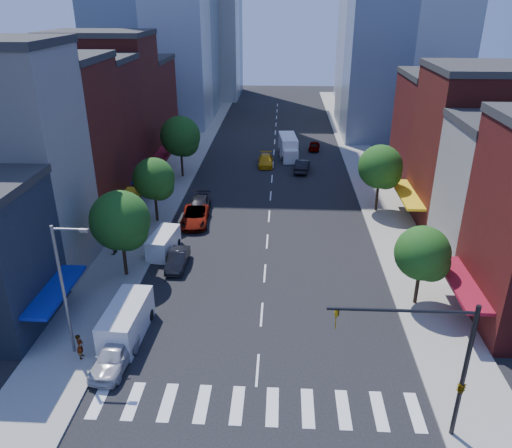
{
  "coord_description": "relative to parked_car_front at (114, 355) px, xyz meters",
  "views": [
    {
      "loc": [
        1.23,
        -24.45,
        21.15
      ],
      "look_at": [
        -0.69,
        10.98,
        5.0
      ],
      "focal_mm": 35.0,
      "sensor_mm": 36.0,
      "label": 1
    }
  ],
  "objects": [
    {
      "name": "sidewalk_right",
      "position": [
        21.46,
        40.05,
        -0.73
      ],
      "size": [
        5.0,
        120.0,
        0.15
      ],
      "primitive_type": "cube",
      "color": "gray",
      "rests_on": "ground"
    },
    {
      "name": "streetlight",
      "position": [
        -2.85,
        1.05,
        4.47
      ],
      "size": [
        2.25,
        0.25,
        9.0
      ],
      "color": "slate",
      "rests_on": "sidewalk_left"
    },
    {
      "name": "tree_left_mid",
      "position": [
        -2.39,
        21.98,
        3.72
      ],
      "size": [
        4.2,
        4.2,
        6.65
      ],
      "color": "black",
      "rests_on": "sidewalk_left"
    },
    {
      "name": "bldg_right_2",
      "position": [
        29.96,
        24.05,
        6.69
      ],
      "size": [
        12.0,
        10.0,
        15.0
      ],
      "primitive_type": "cube",
      "color": "#591915",
      "rests_on": "ground"
    },
    {
      "name": "parked_car_front",
      "position": [
        0.0,
        0.0,
        0.0
      ],
      "size": [
        2.35,
        4.9,
        1.62
      ],
      "primitive_type": "imported",
      "rotation": [
        0.0,
        0.0,
        -0.09
      ],
      "color": "#B8B8BD",
      "rests_on": "ground"
    },
    {
      "name": "bldg_right_3",
      "position": [
        29.96,
        34.05,
        5.69
      ],
      "size": [
        12.0,
        10.0,
        13.0
      ],
      "primitive_type": "cube",
      "color": "#591616",
      "rests_on": "ground"
    },
    {
      "name": "traffic_car_oncoming",
      "position": [
        12.89,
        39.26,
        -0.0
      ],
      "size": [
        2.37,
        5.09,
        1.62
      ],
      "primitive_type": "imported",
      "rotation": [
        0.0,
        0.0,
        3.0
      ],
      "color": "black",
      "rests_on": "ground"
    },
    {
      "name": "tree_left_near",
      "position": [
        -2.39,
        10.98,
        4.06
      ],
      "size": [
        4.8,
        4.8,
        7.3
      ],
      "color": "black",
      "rests_on": "sidewalk_left"
    },
    {
      "name": "traffic_car_far",
      "position": [
        15.06,
        49.76,
        -0.14
      ],
      "size": [
        2.01,
        4.06,
        1.33
      ],
      "primitive_type": "imported",
      "rotation": [
        0.0,
        0.0,
        3.03
      ],
      "color": "#999999",
      "rests_on": "ground"
    },
    {
      "name": "traffic_signal",
      "position": [
        18.9,
        -4.45,
        3.35
      ],
      "size": [
        7.24,
        2.24,
        8.0
      ],
      "color": "black",
      "rests_on": "sidewalk_right"
    },
    {
      "name": "ground",
      "position": [
        8.96,
        0.05,
        -0.81
      ],
      "size": [
        220.0,
        220.0,
        0.0
      ],
      "primitive_type": "plane",
      "color": "black",
      "rests_on": "ground"
    },
    {
      "name": "pedestrian_near",
      "position": [
        -2.33,
        0.48,
        0.21
      ],
      "size": [
        0.5,
        0.68,
        1.74
      ],
      "primitive_type": "imported",
      "rotation": [
        0.0,
        0.0,
        1.71
      ],
      "color": "#999999",
      "rests_on": "sidewalk_left"
    },
    {
      "name": "parked_car_second",
      "position": [
        1.46,
        12.75,
        -0.1
      ],
      "size": [
        1.5,
        4.28,
        1.41
      ],
      "primitive_type": "imported",
      "rotation": [
        0.0,
        0.0,
        0.0
      ],
      "color": "black",
      "rests_on": "ground"
    },
    {
      "name": "tree_right_far",
      "position": [
        20.61,
        25.98,
        4.06
      ],
      "size": [
        4.6,
        4.6,
        7.2
      ],
      "color": "black",
      "rests_on": "sidewalk_right"
    },
    {
      "name": "sidewalk_left",
      "position": [
        -3.54,
        40.05,
        -0.73
      ],
      "size": [
        5.0,
        120.0,
        0.15
      ],
      "primitive_type": "cube",
      "color": "gray",
      "rests_on": "ground"
    },
    {
      "name": "box_truck",
      "position": [
        11.07,
        45.79,
        0.61
      ],
      "size": [
        2.91,
        7.62,
        3.0
      ],
      "rotation": [
        0.0,
        0.0,
        0.1
      ],
      "color": "silver",
      "rests_on": "ground"
    },
    {
      "name": "bldg_left_4",
      "position": [
        -12.04,
        37.55,
        7.69
      ],
      "size": [
        12.0,
        9.0,
        17.0
      ],
      "primitive_type": "cube",
      "color": "#591915",
      "rests_on": "ground"
    },
    {
      "name": "cargo_van_near",
      "position": [
        -0.1,
        2.95,
        0.37
      ],
      "size": [
        2.47,
        5.67,
        2.38
      ],
      "rotation": [
        0.0,
        0.0,
        -0.04
      ],
      "color": "silver",
      "rests_on": "ground"
    },
    {
      "name": "tree_left_far",
      "position": [
        -2.39,
        35.98,
        4.39
      ],
      "size": [
        5.0,
        5.0,
        7.75
      ],
      "color": "black",
      "rests_on": "sidewalk_left"
    },
    {
      "name": "bldg_left_2",
      "position": [
        -12.04,
        20.55,
        7.19
      ],
      "size": [
        12.0,
        9.0,
        16.0
      ],
      "primitive_type": "cube",
      "color": "#591915",
      "rests_on": "ground"
    },
    {
      "name": "pedestrian_far",
      "position": [
        -4.78,
        14.51,
        0.26
      ],
      "size": [
        0.83,
        0.99,
        1.83
      ],
      "primitive_type": "imported",
      "rotation": [
        0.0,
        0.0,
        -1.74
      ],
      "color": "#999999",
      "rests_on": "sidewalk_left"
    },
    {
      "name": "cargo_van_far",
      "position": [
        -0.34,
        15.22,
        0.15
      ],
      "size": [
        2.33,
        4.71,
        1.93
      ],
      "rotation": [
        0.0,
        0.0,
        -0.12
      ],
      "color": "white",
      "rests_on": "ground"
    },
    {
      "name": "bldg_left_3",
      "position": [
        -12.04,
        29.05,
        6.69
      ],
      "size": [
        12.0,
        8.0,
        15.0
      ],
      "primitive_type": "cube",
      "color": "#591616",
      "rests_on": "ground"
    },
    {
      "name": "tree_right_near",
      "position": [
        20.61,
        7.98,
        3.38
      ],
      "size": [
        4.0,
        4.0,
        6.2
      ],
      "color": "black",
      "rests_on": "sidewalk_right"
    },
    {
      "name": "taxi",
      "position": [
        7.96,
        41.62,
        -0.1
      ],
      "size": [
        2.12,
        4.94,
        1.42
      ],
      "primitive_type": "imported",
      "rotation": [
        0.0,
        0.0,
        0.03
      ],
      "color": "#D69A0B",
      "rests_on": "ground"
    },
    {
      "name": "parked_car_rear",
      "position": [
        1.46,
        24.67,
        -0.02
      ],
      "size": [
        2.41,
        5.51,
        1.57
      ],
      "primitive_type": "imported",
      "rotation": [
        0.0,
        0.0,
        0.04
      ],
      "color": "black",
      "rests_on": "ground"
    },
    {
      "name": "parked_car_third",
      "position": [
        1.46,
        21.77,
        -0.02
      ],
      "size": [
        3.02,
        5.86,
        1.58
      ],
      "primitive_type": "imported",
      "rotation": [
        0.0,
        0.0,
        0.07
      ],
      "color": "#999999",
      "rests_on": "ground"
    },
    {
      "name": "bldg_left_5",
      "position": [
        -12.04,
        47.05,
        5.69
      ],
      "size": [
        12.0,
        10.0,
        13.0
      ],
      "primitive_type": "cube",
      "color": "#591616",
      "rests_on": "ground"
    },
    {
      "name": "crosswalk",
      "position": [
        8.96,
        -2.95,
        -0.8
      ],
      "size": [
        19.0,
        3.0,
        0.01
      ],
      "primitive_type": "cube",
      "color": "silver",
      "rests_on": "ground"
    }
  ]
}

